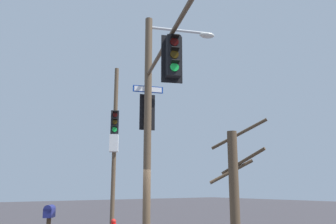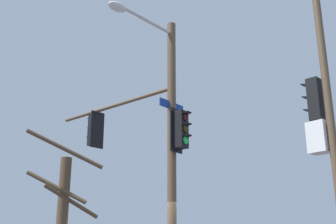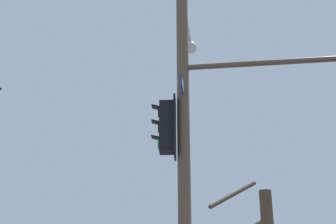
{
  "view_description": "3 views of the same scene",
  "coord_description": "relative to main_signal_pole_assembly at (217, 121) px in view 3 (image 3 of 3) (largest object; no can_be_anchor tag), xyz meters",
  "views": [
    {
      "loc": [
        -9.7,
        6.44,
        1.92
      ],
      "look_at": [
        -0.03,
        -0.58,
        4.51
      ],
      "focal_mm": 37.04,
      "sensor_mm": 36.0,
      "label": 1
    },
    {
      "loc": [
        4.18,
        -11.37,
        1.43
      ],
      "look_at": [
        0.46,
        -0.54,
        4.98
      ],
      "focal_mm": 44.96,
      "sensor_mm": 36.0,
      "label": 2
    },
    {
      "loc": [
        3.01,
        8.62,
        1.4
      ],
      "look_at": [
        0.67,
        -0.19,
        4.91
      ],
      "focal_mm": 49.09,
      "sensor_mm": 36.0,
      "label": 3
    }
  ],
  "objects": [
    {
      "name": "main_signal_pole_assembly",
      "position": [
        0.0,
        0.0,
        0.0
      ],
      "size": [
        5.64,
        4.57,
        8.08
      ],
      "rotation": [
        0.0,
        0.0,
        2.75
      ],
      "color": "brown",
      "rests_on": "ground"
    }
  ]
}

